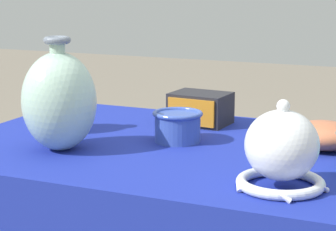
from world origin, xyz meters
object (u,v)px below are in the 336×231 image
Objects in this scene: vase_tall_bulbous at (59,101)px; bowl_shallow_terracotta at (323,135)px; mosaic_tile_box at (200,109)px; jar_round_ivory at (61,104)px; cup_wide_cobalt at (178,125)px; vase_dome_bell at (282,152)px.

bowl_shallow_terracotta is at bearing 24.41° from vase_tall_bulbous.
bowl_shallow_terracotta is at bearing -15.49° from mosaic_tile_box.
bowl_shallow_terracotta is (0.70, 0.10, -0.04)m from jar_round_ivory.
vase_tall_bulbous is 0.31m from cup_wide_cobalt.
jar_round_ivory reaches higher than bowl_shallow_terracotta.
vase_tall_bulbous reaches higher than jar_round_ivory.
cup_wide_cobalt is 0.80× the size of bowl_shallow_terracotta.
vase_dome_bell is 0.35m from bowl_shallow_terracotta.
vase_dome_bell reaches higher than cup_wide_cobalt.
vase_dome_bell is 1.15× the size of jar_round_ivory.
vase_tall_bulbous is 0.58m from vase_dome_bell.
vase_tall_bulbous is 1.45× the size of vase_dome_bell.
mosaic_tile_box is 0.22m from cup_wide_cobalt.
cup_wide_cobalt is at bearing 141.96° from vase_dome_bell.
cup_wide_cobalt is (-0.34, 0.26, -0.03)m from vase_dome_bell.
vase_dome_bell is 1.18× the size of bowl_shallow_terracotta.
mosaic_tile_box is at bearing 160.06° from bowl_shallow_terracotta.
vase_tall_bulbous is at bearing -155.59° from bowl_shallow_terracotta.
jar_round_ivory is (-0.32, -0.24, 0.03)m from mosaic_tile_box.
mosaic_tile_box is (0.21, 0.41, -0.08)m from vase_tall_bulbous.
cup_wide_cobalt is at bearing -167.68° from bowl_shallow_terracotta.
mosaic_tile_box is at bearing 62.32° from vase_tall_bulbous.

